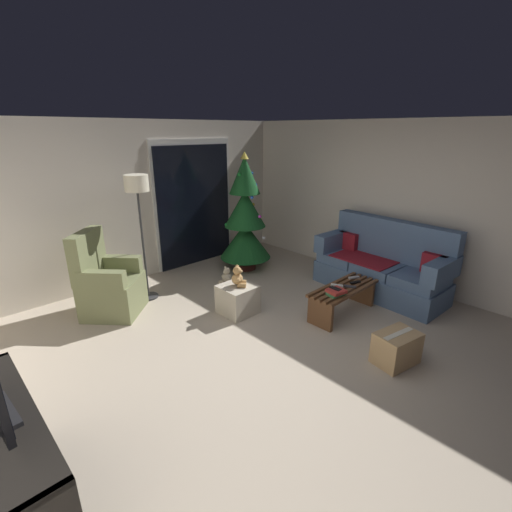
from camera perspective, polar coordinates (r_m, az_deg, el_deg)
name	(u,v)px	position (r m, az deg, el deg)	size (l,w,h in m)	color
ground_plane	(273,350)	(4.20, 2.77, -14.63)	(7.00, 7.00, 0.00)	#B2A38E
wall_back	(135,202)	(6.10, -18.56, 8.02)	(5.72, 0.12, 2.50)	beige
wall_right	(404,205)	(6.01, 22.28, 7.41)	(0.12, 6.00, 2.50)	beige
patio_door_frame	(194,203)	(6.59, -9.69, 8.19)	(1.60, 0.02, 2.20)	silver
patio_door_glass	(195,206)	(6.59, -9.57, 7.75)	(1.50, 0.02, 2.10)	black
couch	(382,267)	(5.74, 19.28, -1.60)	(0.89, 1.98, 1.08)	slate
coffee_table	(343,296)	(4.94, 13.57, -6.14)	(1.10, 0.40, 0.40)	brown
remote_graphite	(350,287)	(4.89, 14.60, -4.69)	(0.04, 0.16, 0.02)	#333338
remote_white	(337,285)	(4.89, 12.63, -4.54)	(0.04, 0.16, 0.02)	silver
remote_black	(355,282)	(5.04, 15.41, -4.02)	(0.04, 0.16, 0.02)	black
remote_silver	(354,278)	(5.19, 15.19, -3.30)	(0.04, 0.16, 0.02)	#ADADB2
book_stack	(336,292)	(4.61, 12.52, -5.59)	(0.24, 0.22, 0.08)	#337042
cell_phone	(335,288)	(4.61, 12.39, -5.01)	(0.07, 0.14, 0.01)	black
christmas_tree	(245,220)	(6.19, -1.74, 5.75)	(0.88, 0.88, 2.02)	#4C1E19
armchair	(108,285)	(5.18, -22.32, -4.25)	(0.97, 0.97, 1.13)	olive
floor_lamp	(138,196)	(5.16, -18.16, 9.03)	(0.32, 0.32, 1.78)	#2D2D30
media_shelf	(7,485)	(2.89, -34.67, -27.62)	(0.40, 1.40, 0.82)	black
ottoman	(238,299)	(4.88, -2.92, -6.82)	(0.44, 0.44, 0.39)	#B2A893
teddy_bear_honey	(238,277)	(4.75, -2.85, -3.40)	(0.21, 0.21, 0.29)	tan
teddy_bear_cream_by_tree	(227,277)	(5.80, -4.67, -3.26)	(0.19, 0.20, 0.29)	beige
cardboard_box_taped_mid_floor	(396,348)	(4.19, 21.28, -13.38)	(0.51, 0.40, 0.35)	tan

